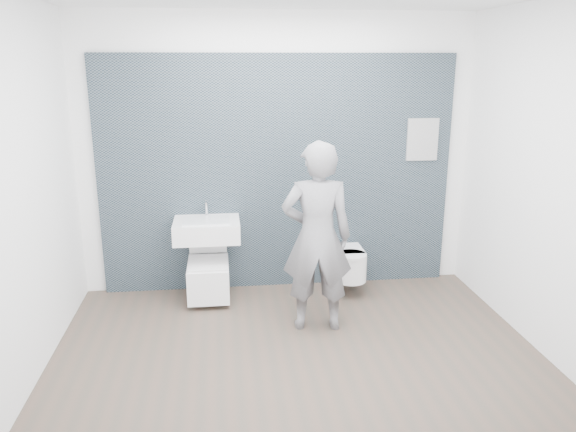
{
  "coord_description": "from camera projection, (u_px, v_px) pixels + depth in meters",
  "views": [
    {
      "loc": [
        -0.57,
        -4.14,
        2.34
      ],
      "look_at": [
        0.0,
        0.6,
        1.0
      ],
      "focal_mm": 35.0,
      "sensor_mm": 36.0,
      "label": 1
    }
  ],
  "objects": [
    {
      "name": "toilet_rounded",
      "position": [
        349.0,
        264.0,
        5.77
      ],
      "size": [
        0.32,
        0.54,
        0.29
      ],
      "color": "white",
      "rests_on": "ground"
    },
    {
      "name": "info_placard",
      "position": [
        413.0,
        279.0,
        6.19
      ],
      "size": [
        0.33,
        0.03,
        0.43
      ],
      "primitive_type": "cube",
      "color": "silver",
      "rests_on": "ground"
    },
    {
      "name": "washbasin",
      "position": [
        207.0,
        229.0,
        5.52
      ],
      "size": [
        0.64,
        0.48,
        0.48
      ],
      "color": "white",
      "rests_on": "ground"
    },
    {
      "name": "toilet_square",
      "position": [
        209.0,
        276.0,
        5.61
      ],
      "size": [
        0.4,
        0.58,
        0.77
      ],
      "color": "white",
      "rests_on": "ground"
    },
    {
      "name": "ground",
      "position": [
        297.0,
        351.0,
        4.66
      ],
      "size": [
        4.0,
        4.0,
        0.0
      ],
      "primitive_type": "plane",
      "color": "#4F3F34",
      "rests_on": "ground"
    },
    {
      "name": "room_shell",
      "position": [
        298.0,
        142.0,
        4.19
      ],
      "size": [
        4.0,
        4.0,
        4.0
      ],
      "color": "white",
      "rests_on": "ground"
    },
    {
      "name": "visitor",
      "position": [
        317.0,
        237.0,
        4.87
      ],
      "size": [
        0.65,
        0.46,
        1.69
      ],
      "primitive_type": "imported",
      "rotation": [
        0.0,
        0.0,
        3.06
      ],
      "color": "gray",
      "rests_on": "ground"
    },
    {
      "name": "tile_wall",
      "position": [
        278.0,
        283.0,
        6.06
      ],
      "size": [
        3.6,
        0.06,
        2.4
      ],
      "primitive_type": "cube",
      "color": "black",
      "rests_on": "ground"
    }
  ]
}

